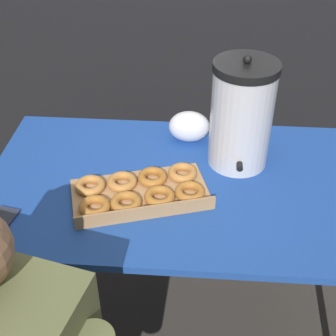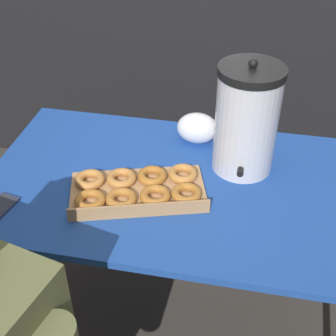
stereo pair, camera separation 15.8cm
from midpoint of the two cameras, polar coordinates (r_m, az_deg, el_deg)
ground_plane at (r=2.24m, az=-1.10°, el=-17.42°), size 12.00×12.00×0.00m
folding_table at (r=1.70m, az=-1.39°, el=-3.07°), size 1.39×0.81×0.77m
donut_box at (r=1.60m, az=-6.23°, el=-2.99°), size 0.51×0.37×0.05m
coffee_urn at (r=1.67m, az=6.27°, el=6.36°), size 0.23×0.26×0.43m
plastic_bag at (r=1.85m, az=0.16°, el=5.01°), size 0.16×0.11×0.12m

